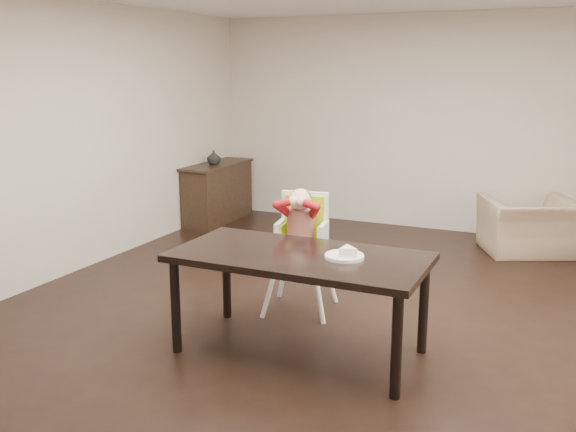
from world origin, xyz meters
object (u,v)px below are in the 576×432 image
dining_table (300,264)px  sideboard (218,192)px  armchair (529,217)px  high_chair (301,225)px

dining_table → sideboard: size_ratio=1.43×
dining_table → sideboard: sideboard is taller
armchair → sideboard: bearing=-23.8°
dining_table → sideboard: bearing=128.6°
sideboard → armchair: bearing=1.5°
armchair → sideboard: size_ratio=0.76×
high_chair → armchair: 3.09m
dining_table → armchair: 3.65m
dining_table → high_chair: bearing=112.6°
high_chair → sideboard: size_ratio=0.84×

